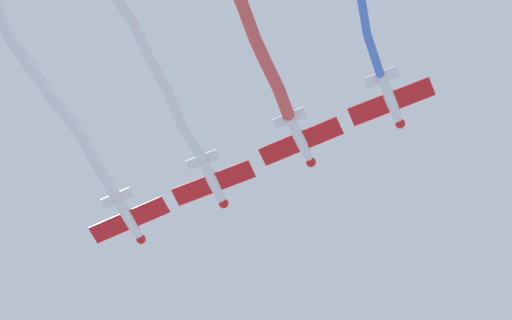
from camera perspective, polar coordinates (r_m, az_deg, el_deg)
name	(u,v)px	position (r m, az deg, el deg)	size (l,w,h in m)	color
airplane_lead	(391,101)	(80.22, 6.79, 2.99)	(4.85, 5.88, 1.54)	white
airplane_left_wing	(300,140)	(81.19, 2.25, 1.00)	(4.80, 5.93, 1.54)	white
airplane_right_wing	(213,182)	(82.22, -2.16, -1.11)	(4.86, 5.87, 1.54)	white
smoke_trail_right_wing	(130,20)	(77.46, -6.36, 7.01)	(19.69, 13.35, 1.77)	white
airplane_slot	(129,219)	(84.36, -6.40, -2.95)	(4.77, 5.96, 1.54)	white
smoke_trail_slot	(36,70)	(79.45, -10.98, 4.46)	(19.72, 12.52, 2.77)	white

